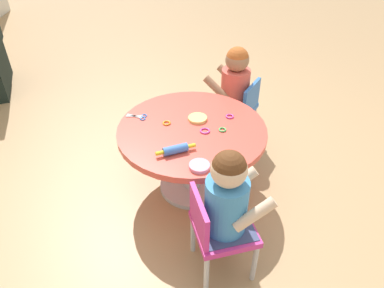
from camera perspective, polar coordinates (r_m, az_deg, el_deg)
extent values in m
plane|color=tan|center=(2.54, 0.00, -6.72)|extent=(10.00, 10.00, 0.00)
cylinder|color=silver|center=(2.53, 0.00, -6.47)|extent=(0.44, 0.44, 0.03)
cylinder|color=silver|center=(2.39, 0.00, -2.76)|extent=(0.12, 0.12, 0.46)
cylinder|color=#D84C3F|center=(2.24, 0.00, 2.13)|extent=(0.92, 0.92, 0.04)
cylinder|color=#B7B7BC|center=(1.99, 9.82, -17.94)|extent=(0.03, 0.03, 0.28)
cylinder|color=#B7B7BC|center=(2.14, 7.07, -12.52)|extent=(0.03, 0.03, 0.28)
cylinder|color=#B7B7BC|center=(1.93, 2.28, -19.80)|extent=(0.03, 0.03, 0.28)
cylinder|color=#B7B7BC|center=(2.08, 0.16, -14.01)|extent=(0.03, 0.03, 0.28)
cube|color=#CC338C|center=(1.91, 5.09, -13.12)|extent=(0.37, 0.37, 0.04)
cube|color=#CC338C|center=(1.78, 1.12, -11.38)|extent=(0.27, 0.10, 0.22)
cube|color=#3F4772|center=(1.90, 5.09, -13.08)|extent=(0.33, 0.34, 0.04)
cylinder|color=#3F8CCC|center=(1.78, 5.39, -9.56)|extent=(0.21, 0.21, 0.30)
sphere|color=beige|center=(1.62, 5.84, -4.04)|extent=(0.17, 0.17, 0.17)
sphere|color=#593319|center=(1.61, 5.87, -3.70)|extent=(0.16, 0.16, 0.16)
cylinder|color=beige|center=(1.72, 9.85, -10.86)|extent=(0.11, 0.22, 0.17)
cylinder|color=beige|center=(1.86, 7.23, -6.06)|extent=(0.11, 0.22, 0.17)
cylinder|color=#B7B7BC|center=(3.05, 5.13, 4.82)|extent=(0.03, 0.03, 0.28)
cylinder|color=#B7B7BC|center=(2.85, 2.86, 2.42)|extent=(0.03, 0.03, 0.28)
cylinder|color=#B7B7BC|center=(2.97, 9.65, 3.44)|extent=(0.03, 0.03, 0.28)
cylinder|color=#B7B7BC|center=(2.77, 7.63, 0.89)|extent=(0.03, 0.03, 0.28)
cube|color=blue|center=(2.82, 6.53, 5.61)|extent=(0.41, 0.41, 0.04)
cube|color=blue|center=(2.72, 9.33, 7.14)|extent=(0.25, 0.15, 0.22)
cube|color=#3F4772|center=(2.82, 6.54, 5.64)|extent=(0.36, 0.37, 0.04)
cylinder|color=#D8594C|center=(2.74, 6.78, 8.68)|extent=(0.21, 0.21, 0.30)
sphere|color=#997051|center=(2.64, 7.14, 13.02)|extent=(0.17, 0.17, 0.17)
sphere|color=#B25926|center=(2.63, 7.16, 13.27)|extent=(0.16, 0.16, 0.16)
cylinder|color=#997051|center=(2.85, 5.89, 10.51)|extent=(0.15, 0.21, 0.17)
cylinder|color=#997051|center=(2.67, 3.87, 8.72)|extent=(0.15, 0.21, 0.17)
cylinder|color=#3F72CC|center=(2.01, -2.62, -0.85)|extent=(0.10, 0.15, 0.05)
cylinder|color=yellow|center=(1.99, -5.13, -1.43)|extent=(0.04, 0.05, 0.02)
cylinder|color=yellow|center=(2.04, -0.16, -0.27)|extent=(0.04, 0.05, 0.02)
cube|color=silver|center=(2.36, -9.04, 4.35)|extent=(0.02, 0.11, 0.01)
cube|color=silver|center=(2.36, -9.04, 4.35)|extent=(0.05, 0.11, 0.01)
torus|color=#3F72CC|center=(2.36, -7.52, 4.45)|extent=(0.04, 0.04, 0.01)
torus|color=#3F72CC|center=(2.33, -7.78, 3.98)|extent=(0.04, 0.04, 0.01)
cylinder|color=pink|center=(1.93, 1.18, -3.47)|extent=(0.11, 0.11, 0.02)
cylinder|color=#F2CC72|center=(2.30, 0.88, 4.06)|extent=(0.12, 0.12, 0.02)
torus|color=#D83FA5|center=(2.34, 5.96, 4.36)|extent=(0.05, 0.05, 0.01)
torus|color=#D83FA5|center=(2.19, 2.05, 2.09)|extent=(0.06, 0.06, 0.01)
torus|color=#4CB259|center=(2.21, 4.82, 2.27)|extent=(0.05, 0.05, 0.01)
torus|color=orange|center=(2.27, -4.02, 3.32)|extent=(0.05, 0.05, 0.01)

